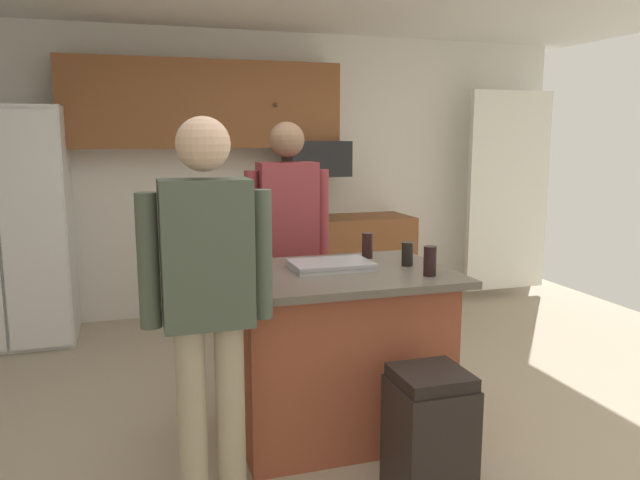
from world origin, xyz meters
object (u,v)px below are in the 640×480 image
Objects in this scene: person_host_foreground at (288,234)px; glass_short_whisky at (430,261)px; glass_dark_ale at (367,246)px; glass_stout_tall at (407,254)px; serving_tray at (331,265)px; person_guest_left at (208,289)px; trash_bin at (429,435)px; microwave_over_range at (316,159)px; kitchen_island at (336,351)px; refrigerator at (8,227)px.

person_host_foreground reaches higher than glass_short_whisky.
glass_dark_ale is 1.14× the size of glass_stout_tall.
serving_tray is at bearing 144.56° from glass_short_whisky.
glass_dark_ale is at bearing 3.11° from person_guest_left.
trash_bin is (-0.23, -0.75, -0.69)m from glass_stout_tall.
person_guest_left is 1.21m from trash_bin.
glass_short_whisky is 1.17× the size of glass_stout_tall.
microwave_over_range reaches higher than glass_short_whisky.
person_guest_left is at bearing -115.56° from microwave_over_range.
glass_dark_ale is at bearing -98.64° from microwave_over_range.
refrigerator is at bearing 131.77° from kitchen_island.
glass_dark_ale is at bearing 29.55° from person_host_foreground.
person_guest_left is at bearing -143.13° from glass_dark_ale.
person_host_foreground reaches higher than kitchen_island.
glass_dark_ale is at bearing 84.79° from trash_bin.
trash_bin is at bearing -74.93° from kitchen_island.
glass_short_whisky is at bearing -30.93° from kitchen_island.
trash_bin is at bearing -47.48° from person_guest_left.
glass_stout_tall is (-0.00, 0.27, -0.01)m from glass_short_whisky.
glass_dark_ale is 1.24m from trash_bin.
serving_tray reaches higher than trash_bin.
trash_bin is at bearing -106.93° from glass_stout_tall.
glass_short_whisky reaches higher than serving_tray.
refrigerator is 2.65m from microwave_over_range.
trash_bin is at bearing 5.04° from person_host_foreground.
refrigerator is at bearing 139.54° from glass_dark_ale.
kitchen_island is at bearing 105.07° from trash_bin.
person_guest_left reaches higher than glass_dark_ale.
glass_dark_ale is (-0.31, -2.07, -0.45)m from microwave_over_range.
microwave_over_range is 2.62m from kitchen_island.
person_guest_left is at bearing 166.28° from trash_bin.
microwave_over_range is (2.60, 0.12, 0.51)m from refrigerator.
person_host_foreground reaches higher than person_guest_left.
trash_bin is (-0.09, -1.02, -0.70)m from glass_dark_ale.
glass_dark_ale is at bearing 104.33° from glass_short_whisky.
microwave_over_range is 3.56× the size of glass_short_whisky.
refrigerator is 1.09× the size of person_guest_left.
person_guest_left is (-0.69, -1.32, -0.01)m from person_host_foreground.
trash_bin is at bearing -97.51° from microwave_over_range.
person_host_foreground reaches higher than glass_stout_tall.
kitchen_island is 7.92× the size of glass_short_whisky.
glass_stout_tall is (0.43, 0.01, 0.52)m from kitchen_island.
person_host_foreground is at bearing 121.74° from glass_stout_tall.
glass_dark_ale is 0.30m from glass_stout_tall.
glass_stout_tall is (-0.18, -2.34, -0.46)m from microwave_over_range.
kitchen_island is at bearing -77.37° from serving_tray.
kitchen_island is at bearing -136.12° from glass_dark_ale.
microwave_over_range is at bearing 74.86° from serving_tray.
glass_short_whisky is at bearing -93.86° from microwave_over_range.
serving_tray is (-0.44, 0.05, -0.05)m from glass_stout_tall.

